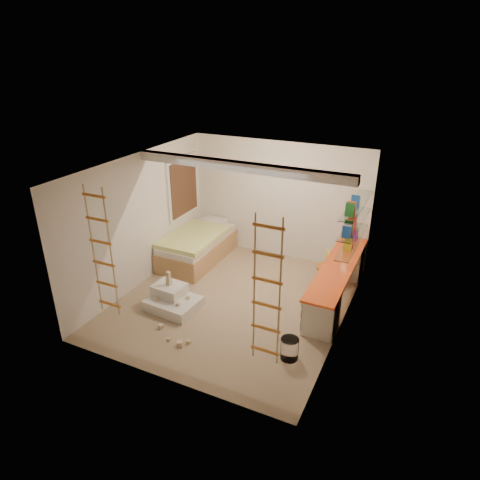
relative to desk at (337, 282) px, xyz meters
The scene contains 15 objects.
floor 1.96m from the desk, 153.35° to the right, with size 4.50×4.50×0.00m, color tan.
ceiling_beam 2.78m from the desk, 161.89° to the right, with size 4.00×0.18×0.16m, color white.
window_frame 3.91m from the desk, behind, with size 0.06×1.15×1.35m, color white.
window_blind 3.88m from the desk, behind, with size 0.02×1.00×1.20m, color #4C2D1E.
rope_ladder_left 4.18m from the desk, 139.59° to the right, with size 0.41×0.04×2.13m, color #BD7920, non-canonical shape.
rope_ladder_right 2.86m from the desk, 98.00° to the right, with size 0.41×0.04×2.13m, color #BF7920, non-canonical shape.
waste_bin 1.95m from the desk, 97.02° to the right, with size 0.28×0.28×0.35m, color white.
desk is the anchor object (origin of this frame).
shelves 1.14m from the desk, 60.31° to the left, with size 0.25×1.80×0.71m.
bed 3.22m from the desk, behind, with size 1.02×2.00×0.69m.
task_lamp 1.21m from the desk, 92.80° to the left, with size 0.14×0.36×0.57m.
swivel_chair 0.55m from the desk, 126.24° to the left, with size 0.57×0.57×0.75m.
play_platform 3.05m from the desk, 150.44° to the right, with size 0.95×0.76×0.40m.
toy_blocks 3.04m from the desk, 143.19° to the right, with size 1.09×1.06×0.67m.
books 1.25m from the desk, 60.31° to the left, with size 0.14×0.70×0.92m.
Camera 1 is at (3.04, -6.12, 4.39)m, focal length 32.00 mm.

